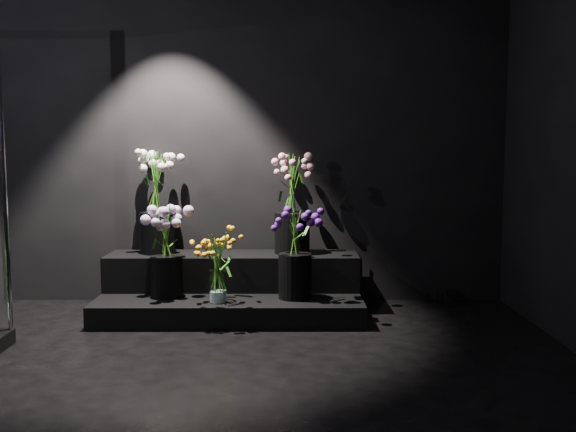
{
  "coord_description": "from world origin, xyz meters",
  "views": [
    {
      "loc": [
        0.27,
        -3.07,
        1.21
      ],
      "look_at": [
        0.29,
        1.2,
        0.77
      ],
      "focal_mm": 40.0,
      "sensor_mm": 36.0,
      "label": 1
    }
  ],
  "objects": [
    {
      "name": "floor",
      "position": [
        0.0,
        0.0,
        0.0
      ],
      "size": [
        4.0,
        4.0,
        0.0
      ],
      "primitive_type": "plane",
      "color": "black",
      "rests_on": "ground"
    },
    {
      "name": "wall_back",
      "position": [
        0.0,
        2.0,
        1.4
      ],
      "size": [
        4.0,
        0.0,
        4.0
      ],
      "primitive_type": "plane",
      "rotation": [
        1.57,
        0.0,
        0.0
      ],
      "color": "black",
      "rests_on": "floor"
    },
    {
      "name": "bouquet_purple",
      "position": [
        0.34,
        1.4,
        0.51
      ],
      "size": [
        0.33,
        0.33,
        0.63
      ],
      "rotation": [
        0.0,
        0.0,
        0.03
      ],
      "color": "black",
      "rests_on": "display_riser"
    },
    {
      "name": "bouquet_cream_roses",
      "position": [
        -0.71,
        1.77,
        0.86
      ],
      "size": [
        0.44,
        0.44,
        0.78
      ],
      "rotation": [
        0.0,
        0.0,
        0.25
      ],
      "color": "black",
      "rests_on": "display_riser"
    },
    {
      "name": "bouquet_pink_roses",
      "position": [
        0.32,
        1.76,
        0.83
      ],
      "size": [
        0.37,
        0.37,
        0.74
      ],
      "rotation": [
        0.0,
        0.0,
        -0.04
      ],
      "color": "black",
      "rests_on": "display_riser"
    },
    {
      "name": "wall_front",
      "position": [
        0.0,
        -2.0,
        1.4
      ],
      "size": [
        4.0,
        0.0,
        4.0
      ],
      "primitive_type": "plane",
      "rotation": [
        -1.57,
        0.0,
        0.0
      ],
      "color": "black",
      "rests_on": "floor"
    },
    {
      "name": "bouquet_lilac",
      "position": [
        -0.58,
        1.44,
        0.53
      ],
      "size": [
        0.42,
        0.42,
        0.64
      ],
      "rotation": [
        0.0,
        0.0,
        -0.18
      ],
      "color": "black",
      "rests_on": "display_riser"
    },
    {
      "name": "bouquet_orange_bells",
      "position": [
        -0.2,
        1.27,
        0.42
      ],
      "size": [
        0.35,
        0.35,
        0.5
      ],
      "rotation": [
        0.0,
        0.0,
        -0.24
      ],
      "color": "white",
      "rests_on": "display_riser"
    },
    {
      "name": "display_riser",
      "position": [
        -0.13,
        1.62,
        0.17
      ],
      "size": [
        1.89,
        0.84,
        0.42
      ],
      "color": "black",
      "rests_on": "floor"
    }
  ]
}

